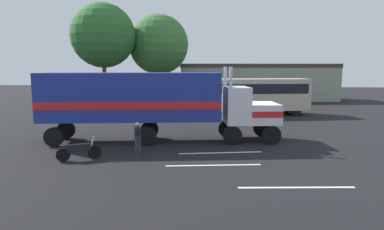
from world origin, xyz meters
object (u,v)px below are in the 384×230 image
(tree_center, at_px, (103,36))
(person_bystander, at_px, (138,136))
(semi_truck, at_px, (150,100))
(parked_bus, at_px, (250,93))
(parked_car, at_px, (106,108))
(tree_left, at_px, (159,45))
(motorcycle, at_px, (79,150))

(tree_center, bearing_deg, person_bystander, -64.86)
(semi_truck, distance_m, person_bystander, 3.28)
(parked_bus, bearing_deg, person_bystander, -113.09)
(parked_car, xyz_separation_m, tree_left, (2.68, 10.55, 6.32))
(person_bystander, height_order, tree_center, tree_center)
(motorcycle, relative_size, tree_center, 0.17)
(person_bystander, distance_m, motorcycle, 3.01)
(semi_truck, relative_size, parked_car, 3.21)
(person_bystander, xyz_separation_m, motorcycle, (-2.44, -1.70, -0.41))
(tree_left, bearing_deg, tree_center, -144.14)
(semi_truck, xyz_separation_m, parked_bus, (6.53, 12.44, -0.46))
(semi_truck, bearing_deg, tree_center, 118.76)
(motorcycle, bearing_deg, tree_center, 107.53)
(semi_truck, height_order, tree_center, tree_center)
(parked_car, xyz_separation_m, tree_center, (-2.64, 6.71, 7.07))
(semi_truck, distance_m, tree_left, 21.29)
(person_bystander, distance_m, parked_bus, 16.66)
(semi_truck, height_order, parked_bus, semi_truck)
(parked_bus, distance_m, tree_center, 17.19)
(parked_bus, relative_size, tree_left, 1.06)
(person_bystander, height_order, tree_left, tree_left)
(parked_car, bearing_deg, tree_left, 75.76)
(semi_truck, xyz_separation_m, tree_center, (-9.11, 16.60, 5.35))
(parked_car, xyz_separation_m, motorcycle, (4.04, -14.44, -0.33))
(parked_bus, height_order, tree_center, tree_center)
(motorcycle, distance_m, tree_left, 25.89)
(person_bystander, height_order, motorcycle, person_bystander)
(tree_center, bearing_deg, motorcycle, -72.47)
(parked_car, height_order, tree_center, tree_center)
(motorcycle, height_order, tree_center, tree_center)
(motorcycle, bearing_deg, semi_truck, 61.88)
(person_bystander, relative_size, parked_bus, 0.14)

